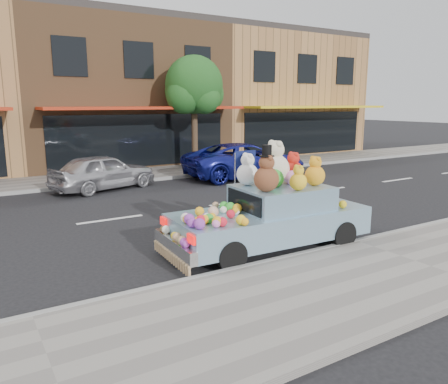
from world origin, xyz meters
TOP-DOWN VIEW (x-y plane):
  - ground at (0.00, 0.00)m, footprint 120.00×120.00m
  - near_sidewalk at (0.00, -6.50)m, footprint 60.00×3.00m
  - far_sidewalk at (0.00, 6.50)m, footprint 60.00×3.00m
  - near_kerb at (0.00, -5.00)m, footprint 60.00×0.12m
  - far_kerb at (0.00, 5.00)m, footprint 60.00×0.12m
  - storefront_mid at (0.00, 11.97)m, footprint 10.00×9.80m
  - storefront_right at (10.00, 11.97)m, footprint 10.00×9.80m
  - street_tree at (2.03, 6.55)m, footprint 3.00×2.70m
  - car_silver at (-2.91, 4.28)m, footprint 4.15×2.60m
  - car_blue at (3.00, 3.82)m, footprint 5.37×2.66m
  - art_car at (-1.70, -4.12)m, footprint 4.55×1.94m

SIDE VIEW (x-z plane):
  - ground at x=0.00m, z-range 0.00..0.00m
  - near_sidewalk at x=0.00m, z-range 0.00..0.12m
  - far_sidewalk at x=0.00m, z-range 0.00..0.12m
  - near_kerb at x=0.00m, z-range 0.00..0.13m
  - far_kerb at x=0.00m, z-range 0.00..0.13m
  - car_silver at x=-2.91m, z-range 0.00..1.32m
  - car_blue at x=3.00m, z-range 0.00..1.46m
  - art_car at x=-1.70m, z-range -0.34..1.97m
  - storefront_mid at x=0.00m, z-range -0.01..7.29m
  - storefront_right at x=10.00m, z-range -0.01..7.29m
  - street_tree at x=2.03m, z-range 1.08..6.30m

